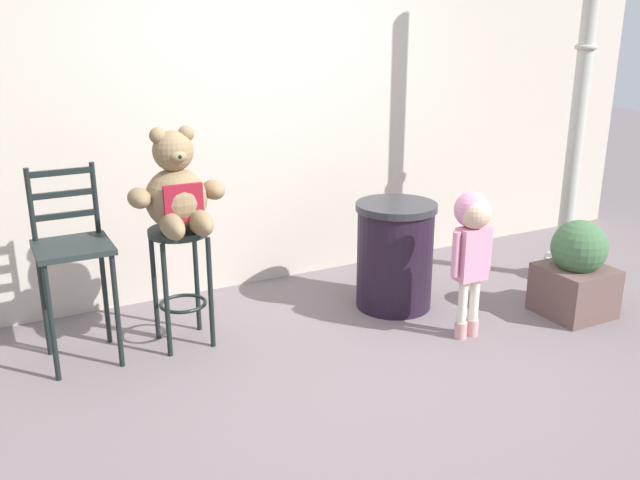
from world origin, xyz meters
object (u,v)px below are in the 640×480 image
object	(u,v)px
bar_chair_empty	(73,255)
bar_stool_with_teddy	(180,263)
teddy_bear	(177,193)
planter_with_shrub	(576,272)
trash_bin	(395,255)
lamppost	(578,121)
child_walking	(472,234)

from	to	relation	value
bar_chair_empty	bar_stool_with_teddy	bearing A→B (deg)	-6.97
teddy_bear	planter_with_shrub	bearing A→B (deg)	-17.44
bar_stool_with_teddy	trash_bin	world-z (taller)	trash_bin
teddy_bear	trash_bin	world-z (taller)	teddy_bear
teddy_bear	bar_chair_empty	world-z (taller)	teddy_bear
teddy_bear	lamppost	distance (m)	3.09
planter_with_shrub	teddy_bear	bearing A→B (deg)	162.56
lamppost	bar_stool_with_teddy	bearing A→B (deg)	174.84
bar_chair_empty	planter_with_shrub	size ratio (longest dim) A/B	1.72
trash_bin	lamppost	size ratio (longest dim) A/B	0.25
child_walking	bar_stool_with_teddy	bearing A→B (deg)	-73.29
teddy_bear	planter_with_shrub	size ratio (longest dim) A/B	0.91
bar_chair_empty	planter_with_shrub	world-z (taller)	bar_chair_empty
bar_stool_with_teddy	trash_bin	size ratio (longest dim) A/B	1.00
bar_chair_empty	planter_with_shrub	distance (m)	3.37
teddy_bear	trash_bin	size ratio (longest dim) A/B	0.81
lamppost	bar_chair_empty	size ratio (longest dim) A/B	2.64
lamppost	planter_with_shrub	size ratio (longest dim) A/B	4.56
teddy_bear	trash_bin	distance (m)	1.66
lamppost	trash_bin	bearing A→B (deg)	174.38
bar_stool_with_teddy	lamppost	bearing A→B (deg)	-5.16
bar_stool_with_teddy	child_walking	distance (m)	1.86
lamppost	planter_with_shrub	world-z (taller)	lamppost
child_walking	trash_bin	size ratio (longest dim) A/B	1.26
bar_chair_empty	planter_with_shrub	xyz separation A→B (m)	(3.22, -0.92, -0.36)
bar_chair_empty	lamppost	bearing A→B (deg)	-5.46
child_walking	lamppost	distance (m)	1.58
trash_bin	planter_with_shrub	world-z (taller)	trash_bin
teddy_bear	bar_chair_empty	distance (m)	0.71
teddy_bear	child_walking	world-z (taller)	teddy_bear
bar_stool_with_teddy	teddy_bear	xyz separation A→B (m)	(-0.00, -0.03, 0.46)
lamppost	teddy_bear	bearing A→B (deg)	175.40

